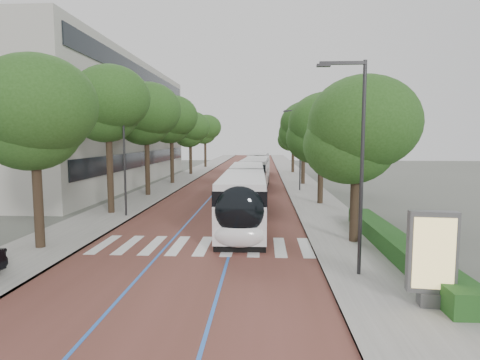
# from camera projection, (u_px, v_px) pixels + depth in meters

# --- Properties ---
(ground) EXTENTS (160.00, 160.00, 0.00)m
(ground) POSITION_uv_depth(u_px,v_px,m) (196.00, 252.00, 18.73)
(ground) COLOR #51544C
(ground) RESTS_ON ground
(road) EXTENTS (11.00, 140.00, 0.02)m
(road) POSITION_uv_depth(u_px,v_px,m) (242.00, 175.00, 58.45)
(road) COLOR brown
(road) RESTS_ON ground
(sidewalk_left) EXTENTS (4.00, 140.00, 0.12)m
(sidewalk_left) POSITION_uv_depth(u_px,v_px,m) (191.00, 174.00, 58.88)
(sidewalk_left) COLOR gray
(sidewalk_left) RESTS_ON ground
(sidewalk_right) EXTENTS (4.00, 140.00, 0.12)m
(sidewalk_right) POSITION_uv_depth(u_px,v_px,m) (293.00, 175.00, 58.02)
(sidewalk_right) COLOR gray
(sidewalk_right) RESTS_ON ground
(kerb_left) EXTENTS (0.20, 140.00, 0.14)m
(kerb_left) POSITION_uv_depth(u_px,v_px,m) (204.00, 174.00, 58.77)
(kerb_left) COLOR gray
(kerb_left) RESTS_ON ground
(kerb_right) EXTENTS (0.20, 140.00, 0.14)m
(kerb_right) POSITION_uv_depth(u_px,v_px,m) (280.00, 175.00, 58.13)
(kerb_right) COLOR gray
(kerb_right) RESTS_ON ground
(zebra_crossing) EXTENTS (10.55, 3.60, 0.01)m
(zebra_crossing) POSITION_uv_depth(u_px,v_px,m) (203.00, 246.00, 19.71)
(zebra_crossing) COLOR silver
(zebra_crossing) RESTS_ON ground
(lane_line_left) EXTENTS (0.12, 126.00, 0.01)m
(lane_line_left) POSITION_uv_depth(u_px,v_px,m) (231.00, 175.00, 58.54)
(lane_line_left) COLOR blue
(lane_line_left) RESTS_ON road
(lane_line_right) EXTENTS (0.12, 126.00, 0.01)m
(lane_line_right) POSITION_uv_depth(u_px,v_px,m) (253.00, 175.00, 58.36)
(lane_line_right) COLOR blue
(lane_line_right) RESTS_ON road
(office_building) EXTENTS (18.11, 40.00, 14.00)m
(office_building) POSITION_uv_depth(u_px,v_px,m) (71.00, 124.00, 46.94)
(office_building) COLOR #AFACA2
(office_building) RESTS_ON ground
(hedge) EXTENTS (1.20, 14.00, 0.80)m
(hedge) POSITION_uv_depth(u_px,v_px,m) (395.00, 244.00, 18.16)
(hedge) COLOR #1B3F15
(hedge) RESTS_ON sidewalk_right
(streetlight_near) EXTENTS (1.82, 0.20, 8.00)m
(streetlight_near) POSITION_uv_depth(u_px,v_px,m) (358.00, 151.00, 14.88)
(streetlight_near) COLOR #2A2A2C
(streetlight_near) RESTS_ON sidewalk_right
(streetlight_far) EXTENTS (1.82, 0.20, 8.00)m
(streetlight_far) POSITION_uv_depth(u_px,v_px,m) (299.00, 143.00, 39.70)
(streetlight_far) COLOR #2A2A2C
(streetlight_far) RESTS_ON sidewalk_right
(lamp_post_left) EXTENTS (0.14, 0.14, 8.00)m
(lamp_post_left) POSITION_uv_depth(u_px,v_px,m) (124.00, 156.00, 26.60)
(lamp_post_left) COLOR #2A2A2C
(lamp_post_left) RESTS_ON sidewalk_left
(trees_left) EXTENTS (5.80, 60.38, 9.73)m
(trees_left) POSITION_uv_depth(u_px,v_px,m) (164.00, 124.00, 42.93)
(trees_left) COLOR black
(trees_left) RESTS_ON ground
(trees_right) EXTENTS (5.99, 47.16, 8.90)m
(trees_right) POSITION_uv_depth(u_px,v_px,m) (311.00, 133.00, 38.27)
(trees_right) COLOR black
(trees_right) RESTS_ON ground
(lead_bus) EXTENTS (2.79, 18.43, 3.20)m
(lead_bus) POSITION_uv_depth(u_px,v_px,m) (245.00, 194.00, 26.66)
(lead_bus) COLOR black
(lead_bus) RESTS_ON ground
(bus_queued_0) EXTENTS (3.08, 12.50, 3.20)m
(bus_queued_0) POSITION_uv_depth(u_px,v_px,m) (256.00, 174.00, 42.05)
(bus_queued_0) COLOR silver
(bus_queued_0) RESTS_ON ground
(bus_queued_1) EXTENTS (3.07, 12.50, 3.20)m
(bus_queued_1) POSITION_uv_depth(u_px,v_px,m) (259.00, 165.00, 56.54)
(bus_queued_1) COLOR silver
(bus_queued_1) RESTS_ON ground
(ad_panel) EXTENTS (1.46, 0.62, 2.97)m
(ad_panel) POSITION_uv_depth(u_px,v_px,m) (432.00, 257.00, 12.27)
(ad_panel) COLOR #59595B
(ad_panel) RESTS_ON sidewalk_right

